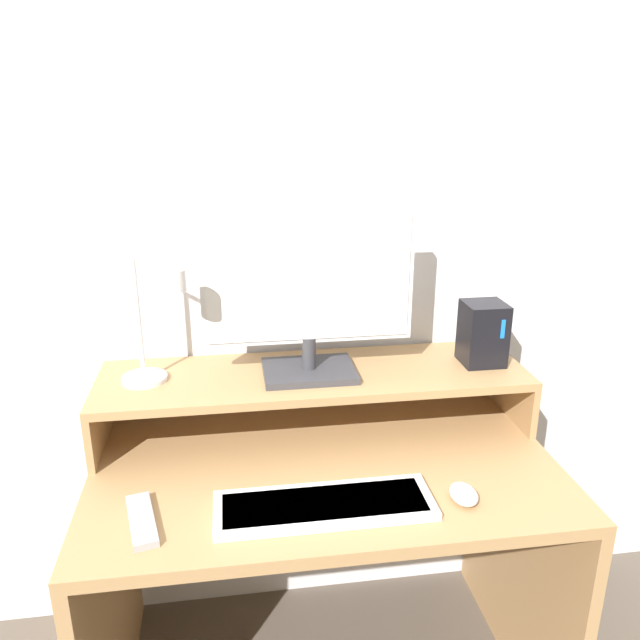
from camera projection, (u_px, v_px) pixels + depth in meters
The scene contains 9 objects.
wall_back at pixel (304, 213), 1.70m from camera, with size 6.00×0.05×2.50m.
desk at pixel (324, 530), 1.60m from camera, with size 1.13×0.68×0.70m.
monitor_shelf at pixel (314, 380), 1.66m from camera, with size 1.13×0.32×0.16m.
monitor at pixel (308, 293), 1.56m from camera, with size 0.54×0.18×0.42m.
desk_lamp at pixel (154, 330), 1.50m from camera, with size 0.19×0.22×0.33m.
router_dock at pixel (483, 333), 1.68m from camera, with size 0.11×0.11×0.17m.
keyboard at pixel (324, 505), 1.34m from camera, with size 0.47×0.15×0.02m.
mouse at pixel (464, 494), 1.37m from camera, with size 0.06×0.08×0.03m.
remote_control at pixel (142, 520), 1.30m from camera, with size 0.09×0.19×0.02m.
Camera 1 is at (-0.21, -0.98, 1.53)m, focal length 35.00 mm.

